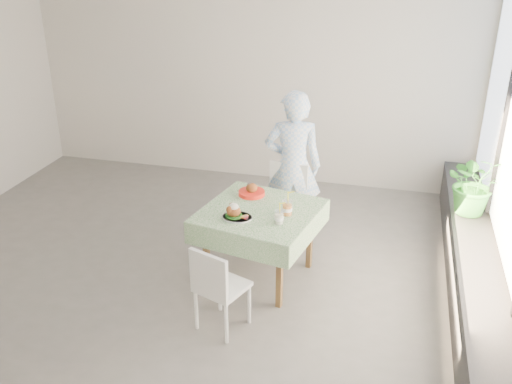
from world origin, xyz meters
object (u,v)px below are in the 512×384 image
(diner, at_px, (293,167))
(main_dish, at_px, (235,213))
(cafe_table, at_px, (260,236))
(chair_near, at_px, (222,303))
(juice_cup_orange, at_px, (287,208))
(potted_plant, at_px, (475,183))
(chair_far, at_px, (283,222))

(diner, relative_size, main_dish, 5.90)
(cafe_table, xyz_separation_m, main_dish, (-0.18, -0.22, 0.33))
(cafe_table, distance_m, chair_near, 0.89)
(diner, relative_size, juice_cup_orange, 5.92)
(cafe_table, bearing_deg, potted_plant, 25.64)
(chair_far, height_order, potted_plant, potted_plant)
(cafe_table, height_order, main_dish, main_dish)
(cafe_table, height_order, diner, diner)
(cafe_table, bearing_deg, chair_near, -97.85)
(potted_plant, bearing_deg, cafe_table, -154.36)
(chair_far, distance_m, potted_plant, 2.03)
(cafe_table, bearing_deg, juice_cup_orange, -6.58)
(cafe_table, xyz_separation_m, chair_near, (-0.12, -0.86, -0.21))
(chair_near, height_order, main_dish, main_dish)
(cafe_table, relative_size, diner, 0.72)
(main_dish, xyz_separation_m, potted_plant, (2.19, 1.19, 0.04))
(cafe_table, height_order, chair_near, chair_near)
(chair_far, bearing_deg, potted_plant, 8.23)
(cafe_table, relative_size, juice_cup_orange, 4.28)
(diner, height_order, potted_plant, diner)
(juice_cup_orange, bearing_deg, main_dish, -157.42)
(juice_cup_orange, bearing_deg, chair_far, 104.32)
(cafe_table, bearing_deg, diner, 81.24)
(diner, bearing_deg, chair_near, 69.89)
(chair_far, bearing_deg, diner, 76.52)
(main_dish, bearing_deg, diner, 74.24)
(chair_far, relative_size, chair_near, 1.12)
(diner, height_order, juice_cup_orange, diner)
(potted_plant, bearing_deg, diner, -178.20)
(juice_cup_orange, relative_size, potted_plant, 0.43)
(chair_far, bearing_deg, main_dish, -106.31)
(chair_near, relative_size, juice_cup_orange, 2.82)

